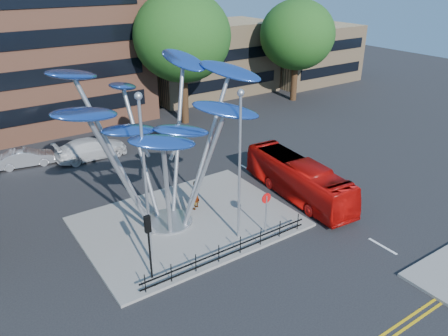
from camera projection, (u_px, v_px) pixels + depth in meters
ground at (266, 270)px, 21.71m from camera, size 120.00×120.00×0.00m
traffic_island at (188, 222)px, 25.67m from camera, size 12.00×9.00×0.15m
low_building_near at (210, 59)px, 50.72m from camera, size 15.00×8.00×8.00m
low_building_far at (309, 53)px, 56.60m from camera, size 12.00×8.00×7.00m
tree_right at (182, 37)px, 38.93m from camera, size 8.80×8.80×12.11m
tree_far at (297, 35)px, 46.50m from camera, size 8.00×8.00×10.81m
leaf_sculpture at (159, 111)px, 22.78m from camera, size 12.72×9.54×9.51m
street_lamp_left at (144, 170)px, 19.78m from camera, size 0.36×0.36×8.80m
street_lamp_right at (240, 154)px, 22.08m from camera, size 0.36×0.36×8.30m
traffic_light_island at (148, 234)px, 19.93m from camera, size 0.28×0.18×3.42m
no_entry_sign_island at (266, 206)px, 23.86m from camera, size 0.60×0.10×2.45m
pedestrian_railing_front at (230, 251)px, 22.24m from camera, size 10.00×0.06×1.00m
red_bus at (298, 179)px, 28.19m from camera, size 2.92×9.27×2.54m
pedestrian at (195, 195)px, 26.56m from camera, size 0.82×0.76×1.88m
parked_car_mid at (26, 158)px, 32.80m from camera, size 4.22×2.04×1.33m
parked_car_right at (91, 148)px, 34.13m from camera, size 5.52×2.26×1.60m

